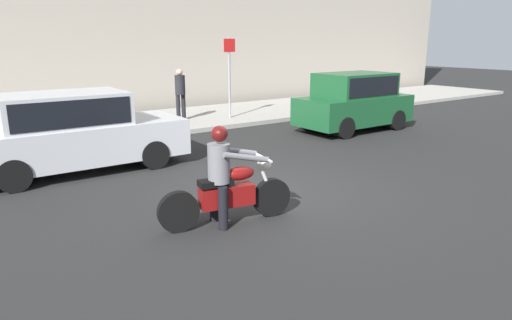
# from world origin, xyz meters

# --- Properties ---
(ground_plane) EXTENTS (80.00, 80.00, 0.00)m
(ground_plane) POSITION_xyz_m (0.00, 0.00, 0.00)
(ground_plane) COLOR black
(sidewalk_slab) EXTENTS (40.00, 4.40, 0.14)m
(sidewalk_slab) POSITION_xyz_m (0.00, 8.00, 0.07)
(sidewalk_slab) COLOR #99968E
(sidewalk_slab) RESTS_ON ground_plane
(motorcycle_with_rider_gray) EXTENTS (2.17, 0.77, 1.56)m
(motorcycle_with_rider_gray) POSITION_xyz_m (-1.47, -0.86, 0.64)
(motorcycle_with_rider_gray) COLOR black
(motorcycle_with_rider_gray) RESTS_ON ground_plane
(parked_hatchback_forest_green) EXTENTS (3.75, 1.76, 1.80)m
(parked_hatchback_forest_green) POSITION_xyz_m (5.86, 3.35, 0.93)
(parked_hatchback_forest_green) COLOR #164C28
(parked_hatchback_forest_green) RESTS_ON ground_plane
(parked_sedan_silver) EXTENTS (4.55, 1.82, 1.72)m
(parked_sedan_silver) POSITION_xyz_m (-2.59, 3.57, 0.88)
(parked_sedan_silver) COLOR #B2B5BA
(parked_sedan_silver) RESTS_ON ground_plane
(street_sign_post) EXTENTS (0.44, 0.08, 2.72)m
(street_sign_post) POSITION_xyz_m (3.55, 6.98, 1.78)
(street_sign_post) COLOR gray
(street_sign_post) RESTS_ON sidewalk_slab
(pedestrian_bystander) EXTENTS (0.34, 0.34, 1.72)m
(pedestrian_bystander) POSITION_xyz_m (1.92, 7.51, 1.14)
(pedestrian_bystander) COLOR black
(pedestrian_bystander) RESTS_ON sidewalk_slab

